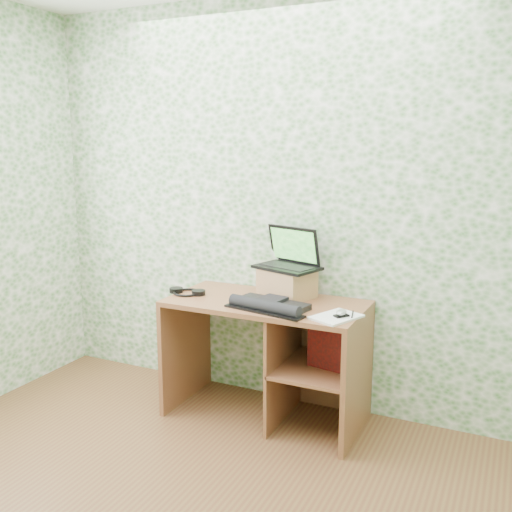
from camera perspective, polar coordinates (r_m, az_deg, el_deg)
The scene contains 10 objects.
wall_back at distance 3.66m, azimuth 3.05°, elevation 5.01°, with size 3.50×3.50×0.00m, color silver.
desk at distance 3.56m, azimuth 2.35°, elevation -8.73°, with size 1.20×0.60×0.75m.
riser at distance 3.56m, azimuth 3.12°, elevation -2.71°, with size 0.30×0.25×0.18m, color #A17148.
laptop at distance 3.56m, azimuth 3.39°, elevation -0.23°, with size 0.44×0.37×0.25m.
keyboard at distance 3.32m, azimuth 1.29°, elevation -4.91°, with size 0.51×0.33×0.07m.
headphones at distance 3.67m, azimuth -6.89°, elevation -3.59°, with size 0.25×0.19×0.03m.
notepad at distance 3.18m, azimuth 8.02°, elevation -6.06°, with size 0.19×0.27×0.01m, color silver.
mouse at distance 3.17m, azimuth 8.54°, elevation -5.75°, with size 0.05×0.09×0.03m, color #B4B4B6.
pen at distance 3.21m, azimuth 9.62°, elevation -5.76°, with size 0.01×0.01×0.13m, color black.
red_box at distance 3.40m, azimuth 7.45°, elevation -8.61°, with size 0.26×0.08×0.31m, color maroon.
Camera 1 is at (1.38, -1.61, 1.70)m, focal length 40.00 mm.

